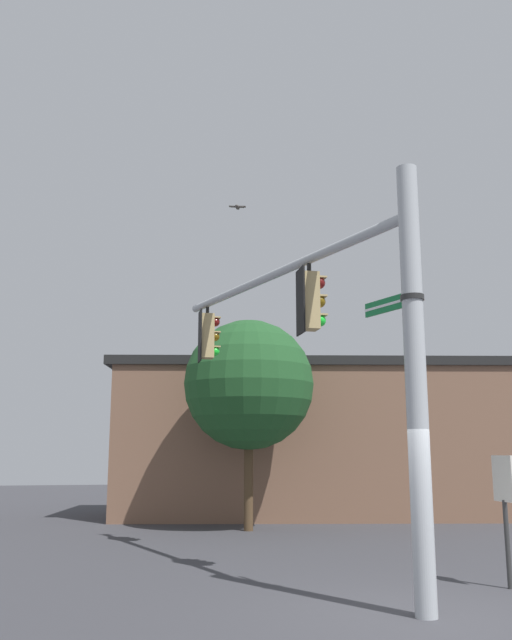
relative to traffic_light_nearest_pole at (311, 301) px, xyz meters
name	(u,v)px	position (x,y,z in m)	size (l,w,h in m)	color
ground_plane	(427,618)	(2.54, 0.82, -4.88)	(80.00, 80.00, 0.00)	#38383D
signal_pole	(416,379)	(2.54, 0.82, -1.66)	(0.31, 0.31, 6.43)	#ADB2B7
mast_arm	(276,274)	(-1.11, -0.39, 0.78)	(0.17, 0.17, 7.70)	#ADB2B7
traffic_light_nearest_pole	(311,301)	(0.00, 0.00, 0.00)	(0.54, 0.49, 1.31)	black
traffic_light_mid_inner	(208,336)	(-4.11, -1.37, 0.00)	(0.54, 0.49, 1.31)	black
street_name_sign	(401,301)	(2.31, 0.75, -0.48)	(1.20, 0.53, 0.22)	#147238
bird_flying	(237,207)	(-3.45, -0.79, 3.01)	(0.29, 0.40, 0.09)	#4C4742
storefront_building	(311,439)	(-12.07, 3.34, -2.23)	(8.21, 14.56, 5.27)	brown
tree_by_storefront	(249,385)	(-8.04, 0.34, -0.74)	(3.81, 3.81, 6.05)	#4C3823
historical_marker	(504,500)	(0.95, 3.02, -3.47)	(0.60, 0.08, 2.13)	#333333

